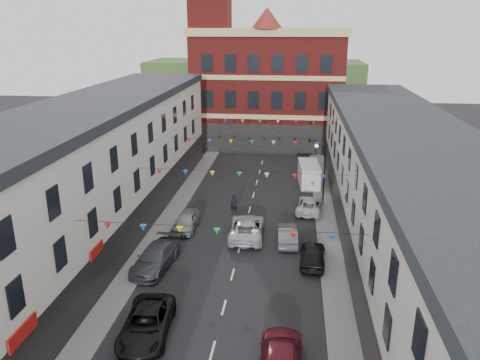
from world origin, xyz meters
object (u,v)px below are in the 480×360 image
at_px(car_left_e, 186,221).
at_px(car_right_e, 287,234).
at_px(car_left_c, 147,324).
at_px(car_left_d, 156,257).
at_px(moving_car, 247,228).
at_px(white_van, 309,174).
at_px(car_right_c, 281,357).
at_px(car_right_d, 313,255).
at_px(car_right_f, 310,205).
at_px(pedestrian, 234,204).
at_px(street_lamp, 322,166).

relative_size(car_left_e, car_right_e, 1.01).
bearing_deg(car_left_e, car_left_c, -85.92).
bearing_deg(car_left_d, moving_car, 51.59).
bearing_deg(white_van, car_right_c, -98.26).
distance_m(car_right_d, moving_car, 6.52).
bearing_deg(car_right_c, car_right_f, -94.66).
distance_m(car_right_f, pedestrian, 6.95).
bearing_deg(car_right_e, car_right_c, 86.08).
height_order(car_right_e, white_van, white_van).
bearing_deg(car_right_d, street_lamp, -91.95).
height_order(car_right_e, car_right_f, car_right_e).
distance_m(street_lamp, car_right_c, 23.43).
bearing_deg(car_left_e, car_right_e, -10.94).
distance_m(car_left_d, car_right_e, 10.43).
bearing_deg(car_left_e, car_right_c, -62.46).
height_order(car_right_c, pedestrian, pedestrian).
bearing_deg(car_right_e, pedestrian, -51.22).
bearing_deg(pedestrian, car_left_c, -88.93).
bearing_deg(car_right_f, car_right_d, 96.25).
height_order(car_right_c, car_right_f, car_right_c).
bearing_deg(car_left_d, car_right_e, 36.09).
height_order(street_lamp, car_right_c, street_lamp).
xyz_separation_m(car_left_e, car_right_f, (10.33, 5.09, -0.07)).
xyz_separation_m(car_left_d, car_right_e, (9.10, 5.10, -0.08)).
distance_m(car_right_c, car_right_f, 21.28).
xyz_separation_m(car_right_e, moving_car, (-3.26, 0.69, 0.10)).
bearing_deg(car_left_e, moving_car, -10.19).
relative_size(street_lamp, car_right_d, 1.38).
bearing_deg(car_right_e, moving_car, -15.94).
relative_size(car_left_d, car_left_e, 1.26).
bearing_deg(white_van, car_right_f, -95.05).
relative_size(car_right_c, car_right_e, 1.25).
bearing_deg(car_right_c, white_van, -93.48).
distance_m(car_left_e, car_right_e, 8.59).
xyz_separation_m(car_left_d, car_right_d, (11.00, 1.81, -0.04)).
bearing_deg(pedestrian, car_left_e, -124.60).
relative_size(car_left_e, white_van, 0.82).
xyz_separation_m(car_left_c, car_right_e, (7.40, 12.60, -0.05)).
xyz_separation_m(white_van, pedestrian, (-6.91, -9.25, -0.22)).
bearing_deg(car_left_c, car_right_c, -18.88).
xyz_separation_m(car_right_c, white_van, (2.00, 29.06, 0.39)).
xyz_separation_m(car_left_d, moving_car, (5.84, 5.80, 0.02)).
height_order(street_lamp, pedestrian, street_lamp).
bearing_deg(white_van, pedestrian, -131.07).
bearing_deg(white_van, street_lamp, -85.38).
relative_size(car_right_d, moving_car, 0.75).
bearing_deg(pedestrian, car_right_e, -38.33).
xyz_separation_m(car_left_c, car_right_f, (9.30, 19.30, -0.09)).
bearing_deg(car_right_c, car_left_c, -13.88).
distance_m(car_right_f, moving_car, 7.92).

